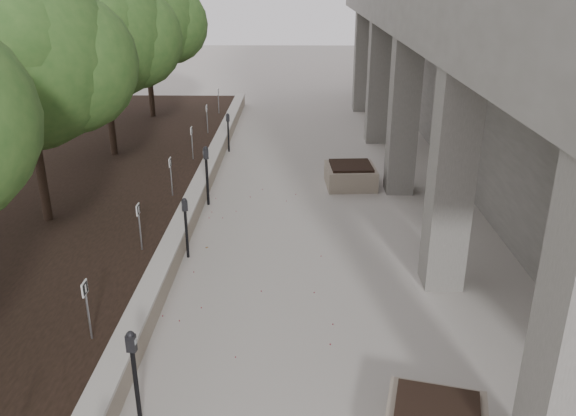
{
  "coord_description": "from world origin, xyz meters",
  "views": [
    {
      "loc": [
        0.68,
        -3.74,
        5.44
      ],
      "look_at": [
        0.51,
        6.83,
        1.16
      ],
      "focal_mm": 36.34,
      "sensor_mm": 36.0,
      "label": 1
    }
  ],
  "objects_px": {
    "crabapple_tree_5": "(147,42)",
    "planter_back": "(351,175)",
    "parking_meter_3": "(186,228)",
    "parking_meter_4": "(207,176)",
    "crabapple_tree_3": "(28,96)",
    "parking_meter_5": "(228,133)",
    "crabapple_tree_4": "(104,61)",
    "parking_meter_2": "(135,378)"
  },
  "relations": [
    {
      "from": "crabapple_tree_5",
      "to": "planter_back",
      "type": "relative_size",
      "value": 4.13
    },
    {
      "from": "parking_meter_3",
      "to": "planter_back",
      "type": "xyz_separation_m",
      "value": [
        3.7,
        4.41,
        -0.35
      ]
    },
    {
      "from": "crabapple_tree_5",
      "to": "planter_back",
      "type": "height_order",
      "value": "crabapple_tree_5"
    },
    {
      "from": "parking_meter_4",
      "to": "planter_back",
      "type": "xyz_separation_m",
      "value": [
        3.7,
        1.47,
        -0.46
      ]
    },
    {
      "from": "crabapple_tree_5",
      "to": "parking_meter_4",
      "type": "xyz_separation_m",
      "value": [
        3.25,
        -8.08,
        -2.36
      ]
    },
    {
      "from": "crabapple_tree_3",
      "to": "parking_meter_3",
      "type": "height_order",
      "value": "crabapple_tree_3"
    },
    {
      "from": "parking_meter_3",
      "to": "parking_meter_5",
      "type": "xyz_separation_m",
      "value": [
        0.0,
        7.66,
        -0.02
      ]
    },
    {
      "from": "crabapple_tree_4",
      "to": "parking_meter_4",
      "type": "relative_size",
      "value": 3.57
    },
    {
      "from": "planter_back",
      "to": "crabapple_tree_4",
      "type": "bearing_deg",
      "value": 166.92
    },
    {
      "from": "crabapple_tree_3",
      "to": "parking_meter_3",
      "type": "xyz_separation_m",
      "value": [
        3.25,
        -1.02,
        -2.47
      ]
    },
    {
      "from": "crabapple_tree_3",
      "to": "parking_meter_5",
      "type": "height_order",
      "value": "crabapple_tree_3"
    },
    {
      "from": "crabapple_tree_3",
      "to": "parking_meter_3",
      "type": "relative_size",
      "value": 4.16
    },
    {
      "from": "crabapple_tree_5",
      "to": "parking_meter_2",
      "type": "distance_m",
      "value": 16.32
    },
    {
      "from": "parking_meter_3",
      "to": "parking_meter_4",
      "type": "bearing_deg",
      "value": 68.02
    },
    {
      "from": "crabapple_tree_5",
      "to": "planter_back",
      "type": "xyz_separation_m",
      "value": [
        6.95,
        -6.62,
        -2.81
      ]
    },
    {
      "from": "crabapple_tree_5",
      "to": "parking_meter_4",
      "type": "bearing_deg",
      "value": -68.1
    },
    {
      "from": "crabapple_tree_3",
      "to": "planter_back",
      "type": "relative_size",
      "value": 4.13
    },
    {
      "from": "crabapple_tree_4",
      "to": "planter_back",
      "type": "bearing_deg",
      "value": -13.08
    },
    {
      "from": "crabapple_tree_3",
      "to": "planter_back",
      "type": "bearing_deg",
      "value": 25.95
    },
    {
      "from": "parking_meter_2",
      "to": "parking_meter_4",
      "type": "xyz_separation_m",
      "value": [
        -0.2,
        7.68,
        0.07
      ]
    },
    {
      "from": "crabapple_tree_5",
      "to": "parking_meter_3",
      "type": "distance_m",
      "value": 11.75
    },
    {
      "from": "parking_meter_2",
      "to": "parking_meter_3",
      "type": "distance_m",
      "value": 4.75
    },
    {
      "from": "parking_meter_5",
      "to": "crabapple_tree_4",
      "type": "bearing_deg",
      "value": -172.39
    },
    {
      "from": "crabapple_tree_3",
      "to": "crabapple_tree_4",
      "type": "bearing_deg",
      "value": 90.0
    },
    {
      "from": "parking_meter_4",
      "to": "parking_meter_5",
      "type": "bearing_deg",
      "value": 76.54
    },
    {
      "from": "crabapple_tree_4",
      "to": "parking_meter_5",
      "type": "xyz_separation_m",
      "value": [
        3.25,
        1.64,
        -2.48
      ]
    },
    {
      "from": "crabapple_tree_3",
      "to": "parking_meter_2",
      "type": "height_order",
      "value": "crabapple_tree_3"
    },
    {
      "from": "parking_meter_2",
      "to": "parking_meter_4",
      "type": "bearing_deg",
      "value": 98.46
    },
    {
      "from": "crabapple_tree_3",
      "to": "parking_meter_4",
      "type": "distance_m",
      "value": 4.45
    },
    {
      "from": "parking_meter_3",
      "to": "planter_back",
      "type": "distance_m",
      "value": 5.77
    },
    {
      "from": "crabapple_tree_5",
      "to": "parking_meter_3",
      "type": "xyz_separation_m",
      "value": [
        3.25,
        -11.02,
        -2.47
      ]
    },
    {
      "from": "crabapple_tree_3",
      "to": "crabapple_tree_4",
      "type": "distance_m",
      "value": 5.0
    },
    {
      "from": "crabapple_tree_4",
      "to": "parking_meter_4",
      "type": "bearing_deg",
      "value": -43.49
    },
    {
      "from": "parking_meter_4",
      "to": "crabapple_tree_5",
      "type": "bearing_deg",
      "value": 98.44
    },
    {
      "from": "crabapple_tree_3",
      "to": "crabapple_tree_5",
      "type": "xyz_separation_m",
      "value": [
        0.0,
        10.0,
        0.0
      ]
    },
    {
      "from": "crabapple_tree_5",
      "to": "planter_back",
      "type": "bearing_deg",
      "value": -43.57
    },
    {
      "from": "crabapple_tree_5",
      "to": "parking_meter_4",
      "type": "relative_size",
      "value": 3.57
    },
    {
      "from": "parking_meter_5",
      "to": "parking_meter_2",
      "type": "bearing_deg",
      "value": -108.24
    },
    {
      "from": "crabapple_tree_5",
      "to": "parking_meter_2",
      "type": "height_order",
      "value": "crabapple_tree_5"
    },
    {
      "from": "crabapple_tree_4",
      "to": "parking_meter_2",
      "type": "relative_size",
      "value": 3.92
    },
    {
      "from": "crabapple_tree_4",
      "to": "parking_meter_3",
      "type": "distance_m",
      "value": 7.27
    },
    {
      "from": "parking_meter_4",
      "to": "parking_meter_2",
      "type": "bearing_deg",
      "value": -101.94
    }
  ]
}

